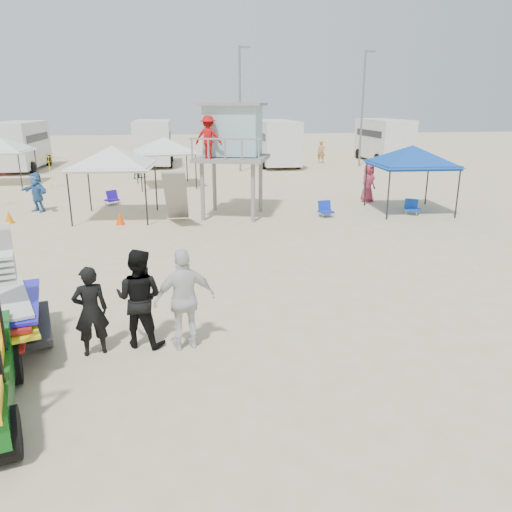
{
  "coord_description": "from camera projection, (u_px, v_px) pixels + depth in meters",
  "views": [
    {
      "loc": [
        -1.02,
        -7.18,
        4.46
      ],
      "look_at": [
        0.5,
        3.0,
        1.3
      ],
      "focal_mm": 35.0,
      "sensor_mm": 36.0,
      "label": 1
    }
  ],
  "objects": [
    {
      "name": "ground",
      "position": [
        253.0,
        385.0,
        8.24
      ],
      "size": [
        140.0,
        140.0,
        0.0
      ],
      "primitive_type": "plane",
      "color": "beige",
      "rests_on": "ground"
    },
    {
      "name": "surf_trailer",
      "position": [
        7.0,
        309.0,
        9.1
      ],
      "size": [
        1.83,
        2.63,
        2.13
      ],
      "color": "black",
      "rests_on": "ground"
    },
    {
      "name": "man_left",
      "position": [
        91.0,
        311.0,
        9.04
      ],
      "size": [
        0.71,
        0.57,
        1.7
      ],
      "primitive_type": "imported",
      "rotation": [
        0.0,
        0.0,
        3.43
      ],
      "color": "black",
      "rests_on": "ground"
    },
    {
      "name": "man_mid",
      "position": [
        139.0,
        298.0,
        9.36
      ],
      "size": [
        1.12,
        0.99,
        1.91
      ],
      "primitive_type": "imported",
      "rotation": [
        0.0,
        0.0,
        2.8
      ],
      "color": "black",
      "rests_on": "ground"
    },
    {
      "name": "man_right",
      "position": [
        185.0,
        299.0,
        9.24
      ],
      "size": [
        1.22,
        0.71,
        1.95
      ],
      "primitive_type": "imported",
      "rotation": [
        0.0,
        0.0,
        3.36
      ],
      "color": "silver",
      "rests_on": "ground"
    },
    {
      "name": "lifeguard_tower",
      "position": [
        230.0,
        135.0,
        19.79
      ],
      "size": [
        3.42,
        3.42,
        4.38
      ],
      "color": "gray",
      "rests_on": "ground"
    },
    {
      "name": "canopy_blue",
      "position": [
        413.0,
        149.0,
        20.67
      ],
      "size": [
        3.17,
        3.17,
        3.2
      ],
      "color": "black",
      "rests_on": "ground"
    },
    {
      "name": "canopy_white_a",
      "position": [
        112.0,
        149.0,
        19.5
      ],
      "size": [
        3.24,
        3.24,
        3.28
      ],
      "color": "black",
      "rests_on": "ground"
    },
    {
      "name": "canopy_white_c",
      "position": [
        164.0,
        140.0,
        27.23
      ],
      "size": [
        3.48,
        3.48,
        3.1
      ],
      "color": "black",
      "rests_on": "ground"
    },
    {
      "name": "umbrella_b",
      "position": [
        50.0,
        172.0,
        27.11
      ],
      "size": [
        2.73,
        2.74,
        1.81
      ],
      "primitive_type": "imported",
      "rotation": [
        0.0,
        0.0,
        0.55
      ],
      "color": "yellow",
      "rests_on": "ground"
    },
    {
      "name": "cone_near",
      "position": [
        120.0,
        218.0,
        19.09
      ],
      "size": [
        0.34,
        0.34,
        0.5
      ],
      "primitive_type": "cone",
      "color": "#FE4808",
      "rests_on": "ground"
    },
    {
      "name": "cone_far",
      "position": [
        9.0,
        217.0,
        19.28
      ],
      "size": [
        0.34,
        0.34,
        0.5
      ],
      "primitive_type": "cone",
      "color": "orange",
      "rests_on": "ground"
    },
    {
      "name": "beach_chair_a",
      "position": [
        112.0,
        198.0,
        22.87
      ],
      "size": [
        0.74,
        0.85,
        0.64
      ],
      "color": "#2410AE",
      "rests_on": "ground"
    },
    {
      "name": "beach_chair_b",
      "position": [
        325.0,
        209.0,
        20.43
      ],
      "size": [
        0.62,
        0.66,
        0.64
      ],
      "color": "#102DB4",
      "rests_on": "ground"
    },
    {
      "name": "beach_chair_c",
      "position": [
        412.0,
        207.0,
        20.83
      ],
      "size": [
        0.74,
        0.84,
        0.64
      ],
      "color": "#1041B3",
      "rests_on": "ground"
    },
    {
      "name": "rv_far_left",
      "position": [
        19.0,
        144.0,
        34.38
      ],
      "size": [
        2.64,
        6.8,
        3.25
      ],
      "color": "silver",
      "rests_on": "ground"
    },
    {
      "name": "rv_mid_left",
      "position": [
        153.0,
        141.0,
        37.07
      ],
      "size": [
        2.65,
        6.5,
        3.25
      ],
      "color": "silver",
      "rests_on": "ground"
    },
    {
      "name": "rv_mid_right",
      "position": [
        276.0,
        141.0,
        36.91
      ],
      "size": [
        2.64,
        7.0,
        3.25
      ],
      "color": "silver",
      "rests_on": "ground"
    },
    {
      "name": "rv_far_right",
      "position": [
        383.0,
        138.0,
        39.6
      ],
      "size": [
        2.64,
        6.6,
        3.25
      ],
      "color": "silver",
      "rests_on": "ground"
    },
    {
      "name": "light_pole_left",
      "position": [
        240.0,
        110.0,
        33.02
      ],
      "size": [
        0.14,
        0.14,
        8.0
      ],
      "primitive_type": "cylinder",
      "color": "slate",
      "rests_on": "ground"
    },
    {
      "name": "light_pole_right",
      "position": [
        362.0,
        110.0,
        35.7
      ],
      "size": [
        0.14,
        0.14,
        8.0
      ],
      "primitive_type": "cylinder",
      "color": "slate",
      "rests_on": "ground"
    },
    {
      "name": "distant_beachgoers",
      "position": [
        193.0,
        175.0,
        26.09
      ],
      "size": [
        18.04,
        16.86,
        1.79
      ],
      "color": "#3768A6",
      "rests_on": "ground"
    }
  ]
}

